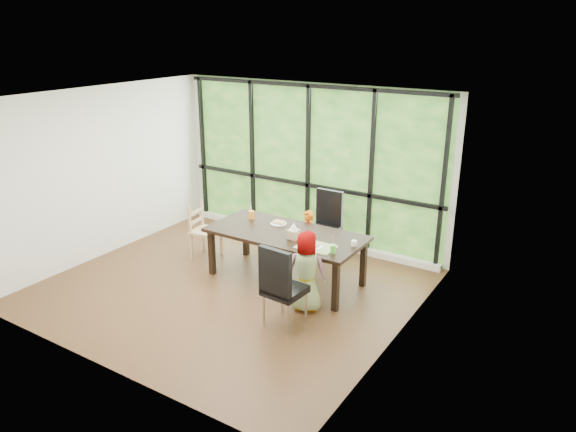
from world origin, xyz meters
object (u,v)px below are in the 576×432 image
object	(u,v)px
chair_window_leather	(324,225)
chair_end_beech	(206,231)
orange_cup	(251,215)
green_cup	(333,249)
plate_near	(315,247)
tissue_box	(294,234)
chair_interior_leather	(285,285)
child_older	(305,271)
plate_far	(279,224)
white_mug	(354,243)
child_toddler	(308,238)
dining_table	(286,256)

from	to	relation	value
chair_window_leather	chair_end_beech	world-z (taller)	chair_window_leather
orange_cup	green_cup	distance (m)	1.75
plate_near	green_cup	size ratio (longest dim) A/B	1.80
tissue_box	chair_interior_leather	bearing A→B (deg)	-64.44
child_older	tissue_box	bearing A→B (deg)	-63.57
chair_interior_leather	plate_far	world-z (taller)	chair_interior_leather
plate_near	white_mug	distance (m)	0.54
chair_end_beech	child_toddler	size ratio (longest dim) A/B	1.01
chair_interior_leather	plate_far	xyz separation A→B (m)	(-0.93, 1.28, 0.22)
white_mug	dining_table	bearing A→B (deg)	-175.99
green_cup	tissue_box	distance (m)	0.72
dining_table	plate_far	bearing A→B (deg)	140.13
child_older	chair_end_beech	bearing A→B (deg)	-34.12
green_cup	tissue_box	bearing A→B (deg)	167.17
dining_table	child_toddler	distance (m)	0.64
child_older	orange_cup	distance (m)	1.66
white_mug	orange_cup	bearing A→B (deg)	175.90
chair_interior_leather	dining_table	bearing A→B (deg)	-53.56
green_cup	white_mug	distance (m)	0.39
chair_window_leather	chair_interior_leather	distance (m)	2.17
child_older	plate_far	size ratio (longest dim) A/B	4.53
chair_interior_leather	child_toddler	size ratio (longest dim) A/B	1.21
chair_end_beech	tissue_box	size ratio (longest dim) A/B	6.05
green_cup	dining_table	bearing A→B (deg)	162.05
chair_window_leather	plate_near	bearing A→B (deg)	-67.25
dining_table	child_older	bearing A→B (deg)	-41.26
orange_cup	white_mug	size ratio (longest dim) A/B	1.66
green_cup	white_mug	size ratio (longest dim) A/B	1.53
child_toddler	tissue_box	bearing A→B (deg)	-52.49
chair_window_leather	tissue_box	bearing A→B (deg)	-83.22
chair_end_beech	child_older	xyz separation A→B (m)	(2.21, -0.60, 0.10)
chair_end_beech	plate_far	xyz separation A→B (m)	(1.26, 0.22, 0.31)
dining_table	chair_end_beech	bearing A→B (deg)	179.59
chair_interior_leather	child_toddler	world-z (taller)	chair_interior_leather
chair_end_beech	child_older	bearing A→B (deg)	-114.15
chair_window_leather	green_cup	distance (m)	1.61
chair_interior_leather	plate_near	world-z (taller)	chair_interior_leather
chair_window_leather	chair_end_beech	bearing A→B (deg)	-148.07
chair_end_beech	child_older	distance (m)	2.29
plate_far	plate_near	world-z (taller)	plate_far
orange_cup	tissue_box	size ratio (longest dim) A/B	0.86
child_older	plate_near	bearing A→B (deg)	-100.33
chair_end_beech	child_toddler	bearing A→B (deg)	-76.63
plate_far	white_mug	xyz separation A→B (m)	(1.32, -0.16, 0.03)
plate_near	chair_window_leather	bearing A→B (deg)	113.66
plate_near	child_toddler	bearing A→B (deg)	124.98
dining_table	plate_near	distance (m)	0.78
child_toddler	child_older	bearing A→B (deg)	-39.34
green_cup	plate_far	bearing A→B (deg)	156.20
white_mug	child_older	bearing A→B (deg)	-119.08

